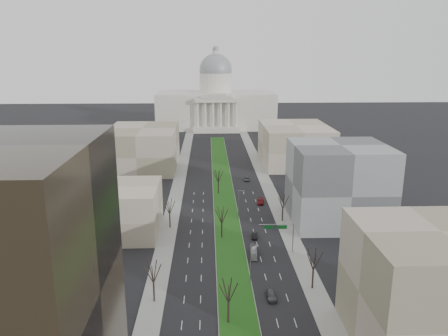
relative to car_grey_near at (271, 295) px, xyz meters
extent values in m
plane|color=black|center=(-7.53, 71.63, -0.83)|extent=(600.00, 600.00, 0.00)
cube|color=#999993|center=(-7.53, 70.63, -0.76)|extent=(8.00, 222.00, 0.15)
cube|color=#1A4412|center=(-7.53, 70.63, -0.66)|extent=(7.70, 221.70, 0.06)
cube|color=gray|center=(-25.03, 46.63, -0.76)|extent=(5.00, 330.00, 0.15)
cube|color=gray|center=(9.97, 46.63, -0.76)|extent=(5.00, 330.00, 0.15)
cube|color=beige|center=(-7.53, 221.63, 11.17)|extent=(80.00, 40.00, 24.00)
cube|color=beige|center=(-7.53, 198.63, 1.17)|extent=(30.00, 6.00, 4.00)
cube|color=beige|center=(-7.53, 198.63, 20.17)|extent=(28.00, 5.00, 2.50)
cube|color=beige|center=(-7.53, 198.63, 22.17)|extent=(20.00, 5.00, 1.80)
cube|color=beige|center=(-7.53, 198.63, 23.77)|extent=(12.00, 5.00, 1.60)
cylinder|color=beige|center=(-7.53, 221.63, 29.17)|extent=(22.00, 22.00, 14.00)
sphere|color=gray|center=(-7.53, 221.63, 38.17)|extent=(22.00, 22.00, 22.00)
cylinder|color=beige|center=(-7.53, 221.63, 49.17)|extent=(4.00, 4.00, 4.00)
sphere|color=gray|center=(-7.53, 221.63, 52.17)|extent=(4.00, 4.00, 4.00)
cylinder|color=beige|center=(-20.03, 198.63, 11.17)|extent=(2.00, 2.00, 16.00)
cylinder|color=beige|center=(-15.03, 198.63, 11.17)|extent=(2.00, 2.00, 16.00)
cylinder|color=beige|center=(-10.03, 198.63, 11.17)|extent=(2.00, 2.00, 16.00)
cylinder|color=beige|center=(-5.03, 198.63, 11.17)|extent=(2.00, 2.00, 16.00)
cylinder|color=beige|center=(-0.03, 198.63, 11.17)|extent=(2.00, 2.00, 16.00)
cylinder|color=beige|center=(4.97, 198.63, 11.17)|extent=(2.00, 2.00, 16.00)
cube|color=tan|center=(-40.53, 36.63, 6.17)|extent=(26.00, 22.00, 14.00)
cube|color=gray|center=(25.47, -16.37, 10.17)|extent=(26.00, 24.00, 22.00)
cube|color=#5D5F62|center=(26.47, 43.63, 11.17)|extent=(28.00, 26.00, 24.00)
cube|color=gray|center=(-42.53, 111.63, 8.17)|extent=(30.00, 40.00, 18.00)
cube|color=tan|center=(27.47, 116.63, 8.17)|extent=(30.00, 40.00, 18.00)
cylinder|color=black|center=(-24.73, -0.37, 1.33)|extent=(0.40, 0.40, 4.32)
cylinder|color=black|center=(-24.73, 39.63, 1.28)|extent=(0.40, 0.40, 4.22)
cylinder|color=black|center=(9.67, 3.63, 1.38)|extent=(0.40, 0.40, 4.42)
cylinder|color=black|center=(9.67, 43.63, 1.18)|extent=(0.40, 0.40, 4.03)
cylinder|color=black|center=(-9.53, -8.37, 1.33)|extent=(0.40, 0.40, 4.32)
cylinder|color=black|center=(-9.53, 31.63, 1.33)|extent=(0.40, 0.40, 4.32)
cylinder|color=black|center=(-9.53, 71.63, 1.33)|extent=(0.40, 0.40, 4.32)
cylinder|color=gray|center=(-3.83, 6.63, 3.67)|extent=(0.20, 0.20, 9.00)
cylinder|color=gray|center=(-2.93, 6.63, 8.27)|extent=(1.80, 0.12, 0.12)
cylinder|color=gray|center=(-3.83, 46.63, 3.67)|extent=(0.20, 0.20, 9.00)
cylinder|color=gray|center=(-2.93, 46.63, 8.27)|extent=(1.80, 0.12, 0.12)
cylinder|color=gray|center=(8.67, 21.63, 3.17)|extent=(0.24, 0.24, 8.00)
cylinder|color=gray|center=(4.17, 21.63, 7.17)|extent=(9.00, 0.18, 0.18)
cube|color=#0C591E|center=(5.67, 21.71, 6.37)|extent=(2.60, 0.08, 1.00)
cube|color=#0C591E|center=(2.17, 21.71, 6.37)|extent=(2.20, 0.08, 1.00)
imported|color=#46474D|center=(0.00, 0.00, 0.00)|extent=(2.05, 4.92, 1.67)
imported|color=black|center=(-0.22, 31.47, -0.12)|extent=(2.13, 4.50, 1.42)
imported|color=maroon|center=(4.83, 60.19, -0.07)|extent=(2.91, 5.52, 1.53)
imported|color=#4A4D52|center=(2.38, 88.39, -0.21)|extent=(2.39, 4.62, 1.24)
imported|color=#BCBCBC|center=(-1.66, 20.36, 0.15)|extent=(2.20, 7.14, 1.96)
camera|label=1|loc=(-13.11, -82.27, 49.89)|focal=35.00mm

